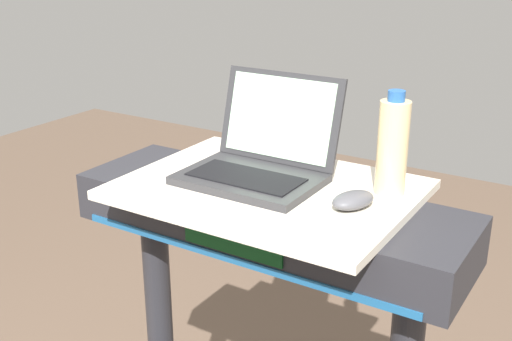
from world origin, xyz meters
The scene contains 4 objects.
desk_board centered at (0.00, 0.70, 1.10)m, with size 0.62×0.47×0.02m, color beige.
laptop centered at (-0.04, 0.73, 1.15)m, with size 0.30×0.27×0.22m.
computer_mouse centered at (0.21, 0.68, 1.12)m, with size 0.06×0.10×0.03m, color #4C4C51.
water_bottle centered at (0.24, 0.80, 1.21)m, with size 0.06×0.06×0.22m.
Camera 1 is at (0.67, -0.42, 1.62)m, focal length 44.82 mm.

